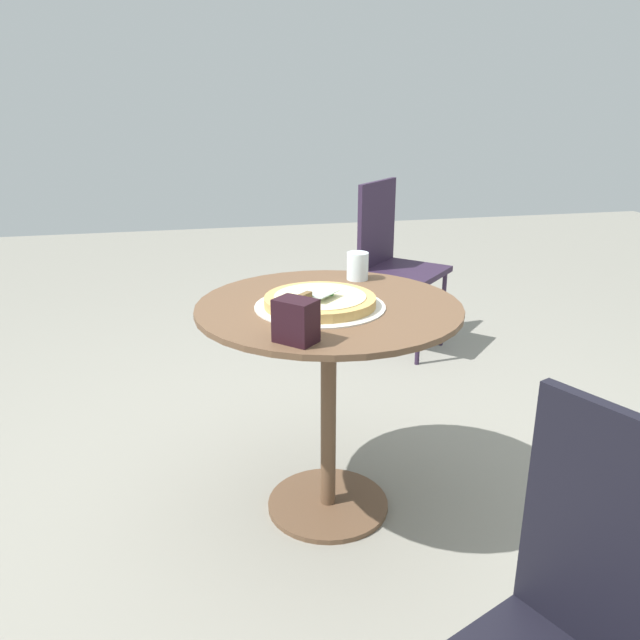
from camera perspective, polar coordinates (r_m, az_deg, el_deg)
ground_plane at (r=2.26m, az=0.71°, el=-16.30°), size 10.00×10.00×0.00m
patio_table at (r=1.99m, az=0.78°, el=-3.32°), size 0.81×0.81×0.72m
pizza_on_tray at (r=1.90m, az=-0.00°, el=1.67°), size 0.39×0.39×0.05m
pizza_server at (r=1.82m, az=-1.01°, el=2.20°), size 0.18×0.18×0.02m
drinking_cup at (r=2.19m, az=3.38°, el=4.85°), size 0.07×0.07×0.09m
napkin_dispenser at (r=1.62m, az=-2.18°, el=-0.07°), size 0.12×0.12×0.11m
patio_chair_far at (r=3.44m, az=6.54°, el=5.82°), size 0.54×0.54×0.90m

